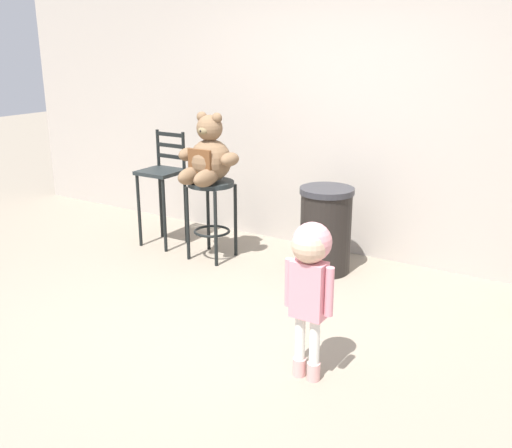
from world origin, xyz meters
TOP-DOWN VIEW (x-y plane):
  - ground_plane at (0.00, 0.00)m, footprint 24.00×24.00m
  - building_wall at (0.00, 2.17)m, footprint 7.92×0.30m
  - bar_stool_with_teddy at (-0.81, 1.23)m, footprint 0.42×0.42m
  - teddy_bear at (-0.81, 1.20)m, footprint 0.59×0.53m
  - child_walking at (0.87, -0.13)m, footprint 0.31×0.25m
  - trash_bin at (0.22, 1.48)m, footprint 0.47×0.47m
  - bar_chair_empty at (-1.45, 1.30)m, footprint 0.38×0.38m

SIDE VIEW (x-z plane):
  - ground_plane at x=0.00m, z-range 0.00..0.00m
  - trash_bin at x=0.22m, z-range 0.00..0.75m
  - bar_stool_with_teddy at x=-0.81m, z-range 0.16..0.90m
  - bar_chair_empty at x=-1.45m, z-range 0.10..1.21m
  - child_walking at x=0.87m, z-range 0.22..1.19m
  - teddy_bear at x=-0.81m, z-range 0.65..1.27m
  - building_wall at x=0.00m, z-range 0.00..3.82m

